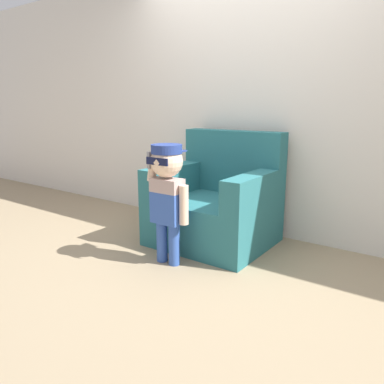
{
  "coord_description": "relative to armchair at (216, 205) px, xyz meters",
  "views": [
    {
      "loc": [
        1.67,
        -2.71,
        1.23
      ],
      "look_at": [
        -0.08,
        -0.25,
        0.53
      ],
      "focal_mm": 35.0,
      "sensor_mm": 36.0,
      "label": 1
    }
  ],
  "objects": [
    {
      "name": "person_child",
      "position": [
        -0.05,
        -0.65,
        0.28
      ],
      "size": [
        0.39,
        0.29,
        0.94
      ],
      "color": "#3356AD",
      "rests_on": "ground_plane"
    },
    {
      "name": "armchair",
      "position": [
        0.0,
        0.0,
        0.0
      ],
      "size": [
        0.99,
        0.88,
        1.0
      ],
      "color": "#286B70",
      "rests_on": "ground_plane"
    },
    {
      "name": "wall_back",
      "position": [
        0.06,
        0.48,
        0.95
      ],
      "size": [
        10.0,
        0.05,
        2.6
      ],
      "color": "silver",
      "rests_on": "ground_plane"
    },
    {
      "name": "side_table",
      "position": [
        -0.76,
        0.11,
        -0.02
      ],
      "size": [
        0.3,
        0.3,
        0.55
      ],
      "color": "white",
      "rests_on": "ground_plane"
    },
    {
      "name": "ground_plane",
      "position": [
        0.06,
        -0.1,
        -0.35
      ],
      "size": [
        10.0,
        10.0,
        0.0
      ],
      "primitive_type": "plane",
      "color": "#998466"
    }
  ]
}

